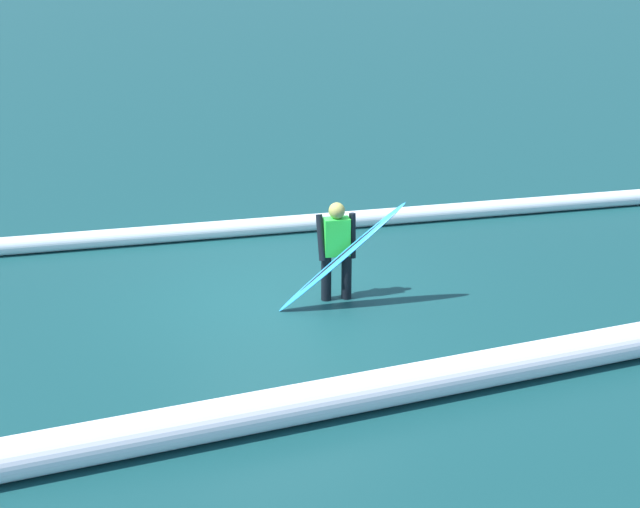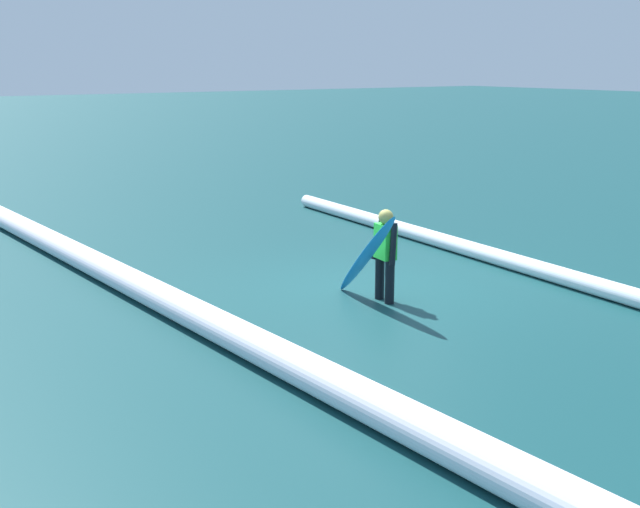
% 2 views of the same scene
% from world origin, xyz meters
% --- Properties ---
extents(ground_plane, '(156.37, 156.37, 0.00)m').
position_xyz_m(ground_plane, '(0.00, 0.00, 0.00)').
color(ground_plane, '#113D41').
extents(surfer, '(0.52, 0.27, 1.37)m').
position_xyz_m(surfer, '(-0.69, 0.36, 0.77)').
color(surfer, black).
rests_on(surfer, ground_plane).
extents(surfboard, '(1.70, 0.54, 1.47)m').
position_xyz_m(surfboard, '(-0.65, 0.68, 0.72)').
color(surfboard, '#268CE5').
rests_on(surfboard, ground_plane).
extents(wave_crest_foreground, '(17.14, 1.40, 0.28)m').
position_xyz_m(wave_crest_foreground, '(-1.87, -2.49, 0.14)').
color(wave_crest_foreground, silver).
rests_on(wave_crest_foreground, ground_plane).
extents(wave_crest_midground, '(20.59, 1.47, 0.41)m').
position_xyz_m(wave_crest_midground, '(0.03, 3.26, 0.21)').
color(wave_crest_midground, white).
rests_on(wave_crest_midground, ground_plane).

